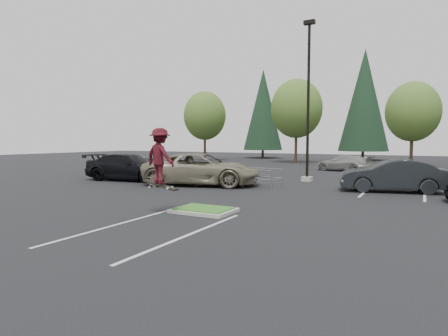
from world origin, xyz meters
The scene contains 16 objects.
ground centered at (0.00, 0.00, 0.00)m, with size 120.00×120.00×0.00m, color black.
grass_median centered at (0.00, 0.00, 0.08)m, with size 2.20×1.60×0.16m.
stall_lines centered at (-1.35, 6.02, 0.00)m, with size 22.62×17.60×0.01m.
light_pole centered at (0.50, 12.00, 4.56)m, with size 0.70×0.60×10.12m.
decid_a centered at (-18.01, 30.03, 5.58)m, with size 5.44×5.44×8.91m.
decid_b centered at (-6.01, 30.53, 6.04)m, with size 5.89×5.89×9.64m.
decid_c centered at (5.99, 29.83, 5.25)m, with size 5.12×5.12×8.38m.
conif_a centered at (-14.00, 40.00, 7.10)m, with size 5.72×5.72×13.00m.
conif_b centered at (0.00, 40.50, 7.85)m, with size 6.38×6.38×14.50m.
cart_corral centered at (-2.23, 8.05, 0.66)m, with size 3.86×1.80×1.06m.
skateboarder centered at (-1.20, -1.00, 2.07)m, with size 1.42×1.00×2.21m.
car_l_tan centered at (-4.50, 7.00, 0.94)m, with size 3.13×6.79×1.89m, color gray.
car_l_black centered at (-10.00, 7.02, 0.87)m, with size 2.45×6.03×1.75m, color black.
car_l_grey centered at (-11.50, 11.50, 0.72)m, with size 1.69×4.21×1.43m, color #4C4F54.
car_r_charc centered at (5.69, 9.18, 0.84)m, with size 1.77×5.08×1.67m, color black.
car_far_silver centered at (1.18, 21.39, 0.69)m, with size 1.93×4.74×1.37m, color #A0A09B.
Camera 1 is at (7.08, -11.68, 2.65)m, focal length 30.00 mm.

